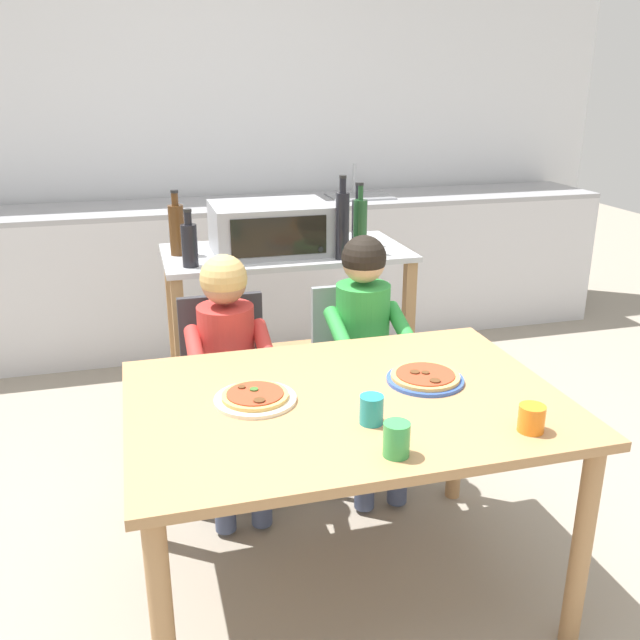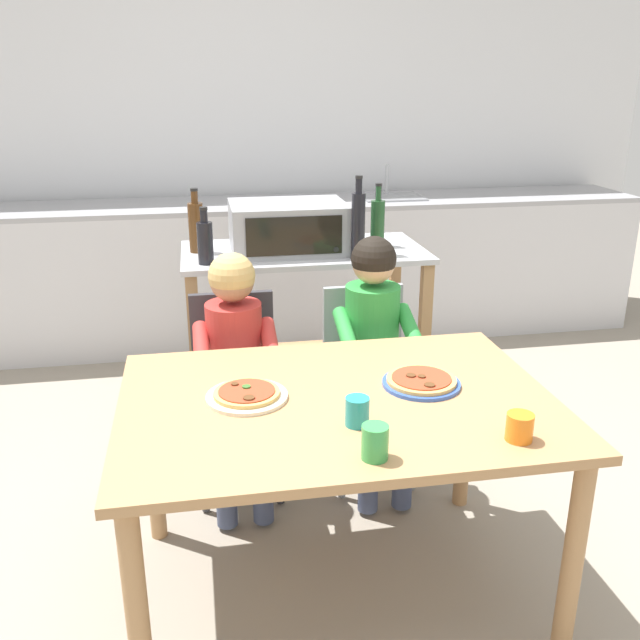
{
  "view_description": "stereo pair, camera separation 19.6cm",
  "coord_description": "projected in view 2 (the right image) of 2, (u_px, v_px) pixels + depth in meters",
  "views": [
    {
      "loc": [
        -0.59,
        -1.83,
        1.65
      ],
      "look_at": [
        0.0,
        0.3,
        0.87
      ],
      "focal_mm": 38.78,
      "sensor_mm": 36.0,
      "label": 1
    },
    {
      "loc": [
        -0.4,
        -1.88,
        1.65
      ],
      "look_at": [
        0.0,
        0.3,
        0.87
      ],
      "focal_mm": 38.78,
      "sensor_mm": 36.0,
      "label": 2
    }
  ],
  "objects": [
    {
      "name": "child_in_red_shirt",
      "position": [
        236.0,
        352.0,
        2.66
      ],
      "size": [
        0.32,
        0.42,
        1.01
      ],
      "color": "#424C6B",
      "rests_on": "ground"
    },
    {
      "name": "kitchen_island_cart",
      "position": [
        304.0,
        308.0,
        3.33
      ],
      "size": [
        1.13,
        0.58,
        0.89
      ],
      "color": "#B7BABF",
      "rests_on": "ground"
    },
    {
      "name": "toaster_oven",
      "position": [
        288.0,
        227.0,
        3.18
      ],
      "size": [
        0.53,
        0.4,
        0.22
      ],
      "color": "#999BA0",
      "rests_on": "kitchen_island_cart"
    },
    {
      "name": "bottle_dark_olive_oil",
      "position": [
        196.0,
        226.0,
        3.16
      ],
      "size": [
        0.07,
        0.07,
        0.29
      ],
      "color": "#4C2D14",
      "rests_on": "kitchen_island_cart"
    },
    {
      "name": "kitchen_counter",
      "position": [
        260.0,
        271.0,
        4.51
      ],
      "size": [
        4.98,
        0.6,
        1.1
      ],
      "color": "silver",
      "rests_on": "ground"
    },
    {
      "name": "pizza_plate_blue_rimmed",
      "position": [
        421.0,
        382.0,
        2.2
      ],
      "size": [
        0.25,
        0.25,
        0.03
      ],
      "color": "#3356B7",
      "rests_on": "dining_table"
    },
    {
      "name": "bottle_tall_green_wine",
      "position": [
        377.0,
        226.0,
        3.11
      ],
      "size": [
        0.06,
        0.06,
        0.32
      ],
      "color": "#1E4723",
      "rests_on": "kitchen_island_cart"
    },
    {
      "name": "child_in_green_shirt",
      "position": [
        375.0,
        338.0,
        2.75
      ],
      "size": [
        0.32,
        0.42,
        1.05
      ],
      "color": "#424C6B",
      "rests_on": "ground"
    },
    {
      "name": "dining_chair_right",
      "position": [
        367.0,
        369.0,
        2.93
      ],
      "size": [
        0.36,
        0.36,
        0.81
      ],
      "color": "gray",
      "rests_on": "ground"
    },
    {
      "name": "bottle_brown_beer",
      "position": [
        378.0,
        221.0,
        3.28
      ],
      "size": [
        0.06,
        0.06,
        0.3
      ],
      "color": "black",
      "rests_on": "kitchen_island_cart"
    },
    {
      "name": "drinking_cup_green",
      "position": [
        375.0,
        442.0,
        1.77
      ],
      "size": [
        0.07,
        0.07,
        0.09
      ],
      "primitive_type": "cylinder",
      "color": "green",
      "rests_on": "dining_table"
    },
    {
      "name": "dining_table",
      "position": [
        337.0,
        424.0,
        2.15
      ],
      "size": [
        1.33,
        0.94,
        0.72
      ],
      "color": "#AD7F51",
      "rests_on": "ground"
    },
    {
      "name": "bottle_squat_spirits",
      "position": [
        358.0,
        224.0,
        3.01
      ],
      "size": [
        0.06,
        0.06,
        0.37
      ],
      "color": "black",
      "rests_on": "kitchen_island_cart"
    },
    {
      "name": "drinking_cup_orange",
      "position": [
        520.0,
        427.0,
        1.86
      ],
      "size": [
        0.07,
        0.07,
        0.08
      ],
      "primitive_type": "cylinder",
      "color": "orange",
      "rests_on": "dining_table"
    },
    {
      "name": "bottle_clear_vinegar",
      "position": [
        205.0,
        241.0,
        2.96
      ],
      "size": [
        0.07,
        0.07,
        0.25
      ],
      "color": "black",
      "rests_on": "kitchen_island_cart"
    },
    {
      "name": "back_wall_tiled",
      "position": [
        250.0,
        125.0,
        4.59
      ],
      "size": [
        5.53,
        0.12,
        2.7
      ],
      "color": "silver",
      "rests_on": "ground"
    },
    {
      "name": "dining_chair_left",
      "position": [
        235.0,
        379.0,
        2.83
      ],
      "size": [
        0.36,
        0.36,
        0.81
      ],
      "color": "#333338",
      "rests_on": "ground"
    },
    {
      "name": "drinking_cup_teal",
      "position": [
        357.0,
        411.0,
        1.94
      ],
      "size": [
        0.07,
        0.07,
        0.08
      ],
      "primitive_type": "cylinder",
      "color": "teal",
      "rests_on": "dining_table"
    },
    {
      "name": "ground_plane",
      "position": [
        290.0,
        431.0,
        3.41
      ],
      "size": [
        11.33,
        11.33,
        0.0
      ],
      "primitive_type": "plane",
      "color": "gray"
    },
    {
      "name": "pizza_plate_cream",
      "position": [
        247.0,
        395.0,
        2.11
      ],
      "size": [
        0.25,
        0.25,
        0.03
      ],
      "color": "beige",
      "rests_on": "dining_table"
    }
  ]
}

